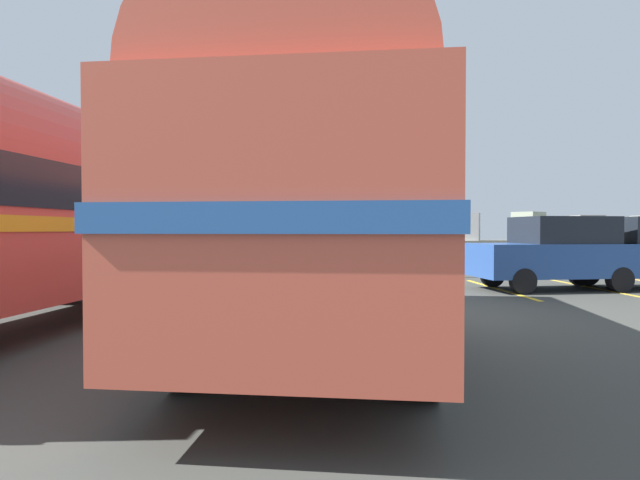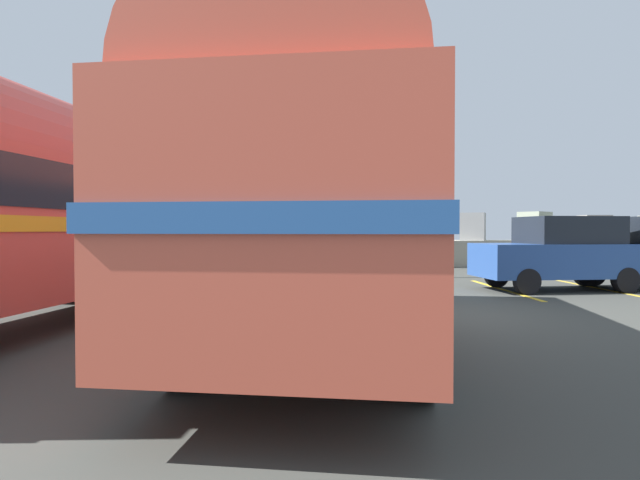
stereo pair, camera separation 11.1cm
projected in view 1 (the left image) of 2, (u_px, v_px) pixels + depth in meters
The scene contains 7 objects.
ground at pixel (414, 314), 9.20m from camera, with size 32.00×26.00×0.02m.
breakwater at pixel (342, 249), 20.92m from camera, with size 31.36×2.08×2.46m.
parking_lines at pixel (596, 288), 13.02m from camera, with size 5.32×4.40×0.01m.
vintage_coach at pixel (329, 195), 7.25m from camera, with size 3.84×8.87×3.70m.
second_coach at pixel (23, 198), 7.81m from camera, with size 3.97×8.88×3.70m.
parked_car_nearest at pixel (556, 252), 12.81m from camera, with size 4.22×2.01×1.86m.
lamp_post at pixel (415, 175), 15.86m from camera, with size 0.83×0.72×5.78m.
Camera 1 is at (-2.26, -9.06, 1.55)m, focal length 28.17 mm.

